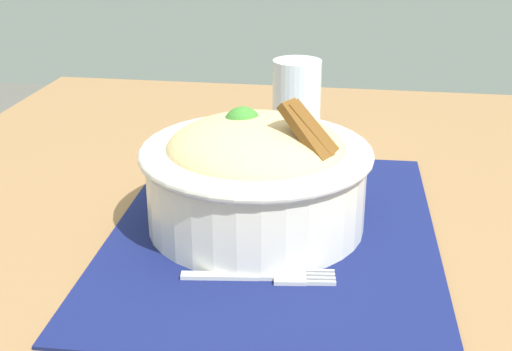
{
  "coord_description": "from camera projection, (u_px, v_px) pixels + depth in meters",
  "views": [
    {
      "loc": [
        0.56,
        0.08,
        1.02
      ],
      "look_at": [
        -0.02,
        -0.01,
        0.77
      ],
      "focal_mm": 48.3,
      "sensor_mm": 36.0,
      "label": 1
    }
  ],
  "objects": [
    {
      "name": "table",
      "position": [
        263.0,
        297.0,
        0.66
      ],
      "size": [
        1.06,
        0.86,
        0.72
      ],
      "color": "olive",
      "rests_on": "ground_plane"
    },
    {
      "name": "placemat",
      "position": [
        273.0,
        232.0,
        0.64
      ],
      "size": [
        0.4,
        0.31,
        0.0
      ],
      "primitive_type": "cube",
      "rotation": [
        0.0,
        0.0,
        0.03
      ],
      "color": "#11194C",
      "rests_on": "table"
    },
    {
      "name": "bowl",
      "position": [
        256.0,
        171.0,
        0.63
      ],
      "size": [
        0.23,
        0.23,
        0.13
      ],
      "color": "silver",
      "rests_on": "placemat"
    },
    {
      "name": "drinking_glass",
      "position": [
        299.0,
        102.0,
        0.89
      ],
      "size": [
        0.06,
        0.06,
        0.1
      ],
      "color": "silver",
      "rests_on": "table"
    },
    {
      "name": "fork",
      "position": [
        266.0,
        277.0,
        0.56
      ],
      "size": [
        0.03,
        0.13,
        0.0
      ],
      "color": "#BDBDBD",
      "rests_on": "placemat"
    }
  ]
}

